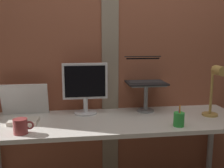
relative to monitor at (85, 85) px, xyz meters
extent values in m
cube|color=#9E563D|center=(0.34, 0.18, 0.35)|extent=(3.25, 0.12, 2.64)
cube|color=gray|center=(0.21, 0.12, 0.35)|extent=(0.14, 0.01, 2.64)
cube|color=silver|center=(0.20, -0.18, -0.25)|extent=(1.96, 0.61, 0.03)
cylinder|color=#B2B2B7|center=(1.12, 0.06, -0.62)|extent=(0.05, 0.05, 0.71)
cylinder|color=white|center=(0.00, 0.00, -0.23)|extent=(0.18, 0.18, 0.01)
cylinder|color=white|center=(0.00, 0.00, -0.17)|extent=(0.04, 0.04, 0.11)
cube|color=white|center=(0.00, 0.00, 0.03)|extent=(0.35, 0.04, 0.28)
cube|color=black|center=(0.00, -0.02, 0.03)|extent=(0.31, 0.00, 0.25)
cylinder|color=gray|center=(0.49, 0.00, -0.23)|extent=(0.14, 0.14, 0.01)
cylinder|color=gray|center=(0.49, 0.00, -0.12)|extent=(0.03, 0.03, 0.21)
cube|color=gray|center=(0.49, 0.00, -0.01)|extent=(0.28, 0.22, 0.01)
cube|color=black|center=(0.49, 0.00, 0.00)|extent=(0.32, 0.24, 0.01)
cube|color=#2D2D30|center=(0.49, 0.02, 0.01)|extent=(0.28, 0.15, 0.00)
cube|color=black|center=(0.49, 0.15, 0.11)|extent=(0.32, 0.05, 0.20)
cube|color=black|center=(0.49, 0.14, 0.11)|extent=(0.29, 0.04, 0.17)
cube|color=white|center=(-0.47, 0.03, -0.11)|extent=(0.36, 0.08, 0.25)
cylinder|color=tan|center=(0.96, -0.18, -0.23)|extent=(0.12, 0.12, 0.02)
cylinder|color=tan|center=(0.96, -0.18, -0.03)|extent=(0.02, 0.02, 0.37)
cylinder|color=tan|center=(0.96, -0.27, 0.13)|extent=(0.07, 0.11, 0.07)
cylinder|color=green|center=(0.62, -0.38, -0.19)|extent=(0.07, 0.07, 0.10)
cylinder|color=orange|center=(0.63, -0.39, -0.16)|extent=(0.03, 0.03, 0.13)
cylinder|color=orange|center=(0.62, -0.40, -0.15)|extent=(0.01, 0.01, 0.14)
cylinder|color=purple|center=(0.62, -0.38, -0.15)|extent=(0.01, 0.03, 0.14)
cylinder|color=maroon|center=(-0.42, -0.38, -0.19)|extent=(0.09, 0.09, 0.10)
torus|color=maroon|center=(-0.37, -0.38, -0.18)|extent=(0.05, 0.01, 0.05)
cube|color=silver|center=(-0.44, -0.18, -0.22)|extent=(0.21, 0.15, 0.03)
camera|label=1|loc=(-0.06, -2.01, 0.37)|focal=41.69mm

